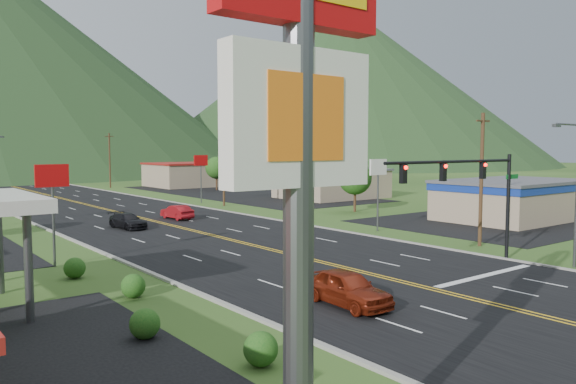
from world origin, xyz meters
TOP-DOWN VIEW (x-y plane):
  - pylon_sign at (-17.00, 2.00)m, footprint 4.32×0.60m
  - traffic_signal at (6.48, 14.00)m, footprint 13.10×0.43m
  - streetlight_east at (11.18, 10.00)m, footprint 3.28×0.25m
  - building_east_near at (30.00, 25.00)m, footprint 15.40×10.40m
  - building_east_mid at (32.00, 55.00)m, footprint 14.40×11.40m
  - building_east_far at (28.00, 90.00)m, footprint 16.40×12.40m
  - pole_sign_west_a at (-14.00, 30.00)m, footprint 2.00×0.18m
  - pole_sign_east_a at (13.00, 28.00)m, footprint 2.00×0.18m
  - pole_sign_east_b at (13.00, 60.00)m, footprint 2.00×0.18m
  - tree_east_a at (22.00, 40.00)m, footprint 3.84×3.84m
  - tree_east_b at (26.00, 78.00)m, footprint 3.84×3.84m
  - utility_pole_a at (13.50, 18.00)m, footprint 1.60×0.28m
  - utility_pole_b at (13.50, 55.00)m, footprint 1.60×0.28m
  - utility_pole_c at (13.50, 95.00)m, footprint 1.60×0.28m
  - utility_pole_d at (13.50, 135.00)m, footprint 1.60×0.28m
  - mountain_ne at (147.84, 176.19)m, footprint 180.00×180.00m
  - car_red_near at (-5.63, 12.47)m, footprint 2.20×4.99m
  - car_dark_mid at (-4.05, 42.98)m, footprint 2.41×4.90m
  - car_red_far at (2.56, 46.32)m, footprint 1.81×4.48m

SIDE VIEW (x-z plane):
  - car_dark_mid at x=-4.05m, z-range 0.00..1.37m
  - car_red_far at x=2.56m, z-range 0.00..1.45m
  - car_red_near at x=-5.63m, z-range 0.00..1.67m
  - building_east_mid at x=32.00m, z-range 0.01..4.31m
  - building_east_far at x=28.00m, z-range 0.01..4.51m
  - building_east_near at x=30.00m, z-range 0.22..4.32m
  - tree_east_a at x=22.00m, z-range 0.98..6.80m
  - tree_east_b at x=26.00m, z-range 0.98..6.80m
  - pole_sign_west_a at x=-14.00m, z-range 1.85..8.25m
  - pole_sign_east_a at x=13.00m, z-range 1.85..8.25m
  - pole_sign_east_b at x=13.00m, z-range 1.85..8.25m
  - utility_pole_a at x=13.50m, z-range 0.13..10.13m
  - utility_pole_b at x=13.50m, z-range 0.13..10.13m
  - utility_pole_c at x=13.50m, z-range 0.13..10.13m
  - utility_pole_d at x=13.50m, z-range 0.13..10.13m
  - streetlight_east at x=11.18m, z-range 0.68..9.68m
  - traffic_signal at x=6.48m, z-range 1.83..8.83m
  - pylon_sign at x=-17.00m, z-range 2.30..16.30m
  - mountain_ne at x=147.84m, z-range 0.00..70.00m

